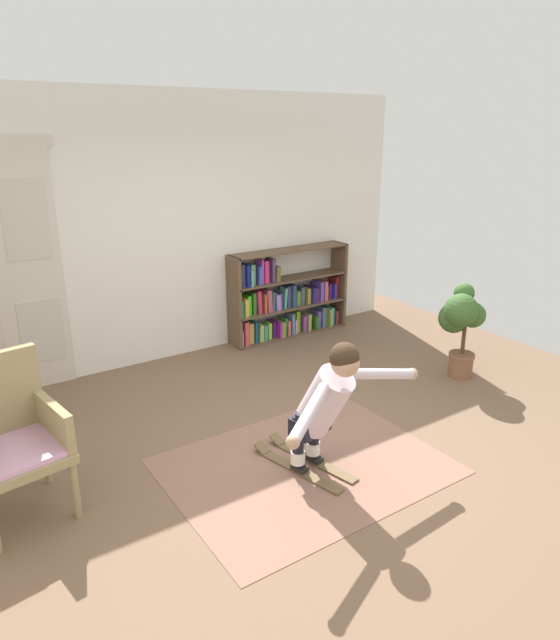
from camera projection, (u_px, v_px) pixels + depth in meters
ground_plane at (315, 451)px, 4.62m from camera, size 7.20×7.20×0.00m
back_wall at (174, 229)px, 6.20m from camera, size 6.00×0.10×2.90m
double_door at (1, 272)px, 5.29m from camera, size 1.22×0.05×2.45m
rug at (305, 466)px, 4.42m from camera, size 2.08×1.59×0.01m
bookshelf at (285, 300)px, 7.05m from camera, size 1.62×0.30×1.10m
wicker_chair at (9, 435)px, 3.74m from camera, size 0.69×0.69×1.10m
potted_plant at (461, 319)px, 5.83m from camera, size 0.49×0.49×0.98m
skis_pair at (302, 462)px, 4.43m from camera, size 0.46×0.90×0.07m
person_skier at (326, 399)px, 4.08m from camera, size 1.44×0.79×1.05m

